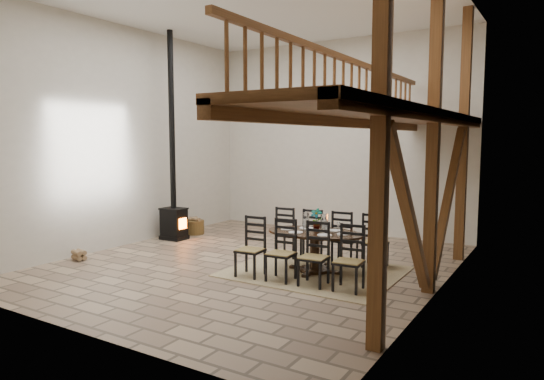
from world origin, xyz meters
The scene contains 7 objects.
ground centered at (0.00, 0.00, 0.00)m, with size 8.00×8.00×0.00m, color tan.
room_shell centered at (1.19, 0.00, 3.01)m, with size 7.02×8.02×5.01m.
rug centered at (1.30, 0.09, 0.01)m, with size 3.00×2.50×0.02m, color tan.
dining_table centered at (1.30, 0.09, 0.38)m, with size 2.41×2.20×1.18m.
wood_stove centered at (-2.97, 0.95, 1.15)m, with size 0.60×0.47×5.00m.
log_basket centered at (-3.01, 1.73, 0.19)m, with size 0.53×0.53×0.44m.
log_stack centered at (-3.19, -1.60, 0.10)m, with size 0.33×0.26×0.20m.
Camera 1 is at (5.19, -7.78, 2.45)m, focal length 32.00 mm.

